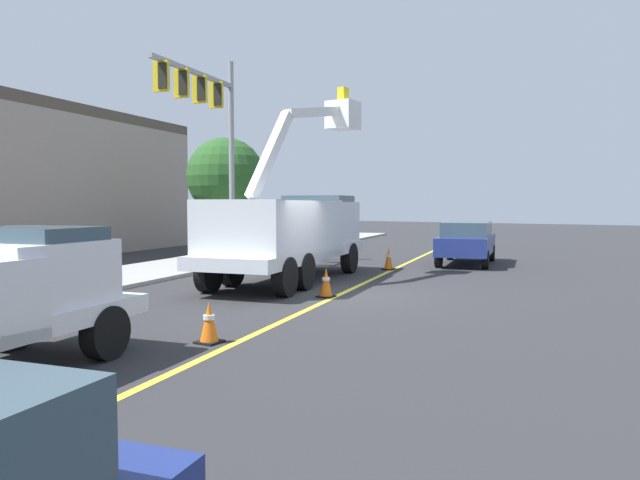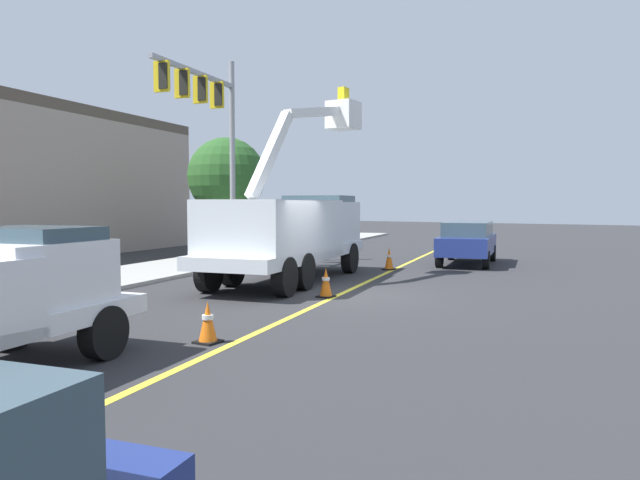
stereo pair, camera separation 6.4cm
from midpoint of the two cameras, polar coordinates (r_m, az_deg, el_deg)
The scene contains 10 objects.
ground at distance 15.73m, azimuth 2.03°, elevation -5.29°, with size 120.00×120.00×0.00m, color #2D2D30.
sidewalk_far_side at distance 19.56m, azimuth -20.17°, elevation -3.59°, with size 60.00×3.60×0.12m, color #9E9E99.
lane_centre_stripe at distance 15.73m, azimuth 2.03°, elevation -5.28°, with size 50.00×0.16×0.01m, color yellow.
utility_bucket_truck at distance 18.38m, azimuth -2.74°, elevation 0.98°, with size 8.52×4.00×6.21m.
passing_minivan at distance 24.25m, azimuth 14.15°, elevation 0.02°, with size 5.07×2.77×1.69m.
traffic_cone_mid_front at distance 10.48m, azimuth -10.61°, elevation -7.84°, with size 0.40×0.40×0.73m.
traffic_cone_mid_rear at distance 15.24m, azimuth 0.69°, elevation -4.15°, with size 0.40×0.40×0.76m.
traffic_cone_trailing at distance 21.68m, azimuth 6.78°, elevation -1.81°, with size 0.40×0.40×0.81m.
traffic_signal_mast at distance 22.98m, azimuth -10.53°, elevation 11.63°, with size 5.36×1.29×8.10m.
street_tree_right at distance 28.22m, azimuth -8.94°, elevation 6.06°, with size 3.65×3.65×5.52m.
Camera 2 is at (-13.58, -7.56, 2.41)m, focal length 33.13 mm.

